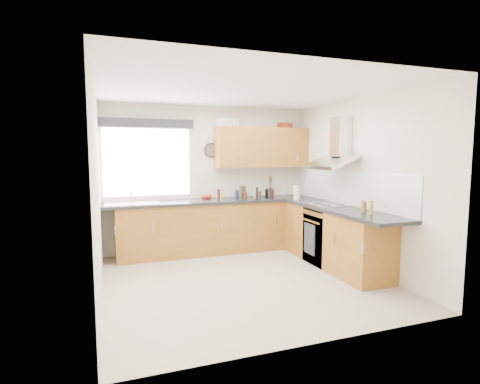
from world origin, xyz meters
name	(u,v)px	position (x,y,z in m)	size (l,w,h in m)	color
ground_plane	(244,280)	(0.00, 0.00, 0.00)	(3.60, 3.60, 0.00)	beige
ceiling	(244,91)	(0.00, 0.00, 2.50)	(3.60, 3.60, 0.02)	white
wall_back	(209,179)	(0.00, 1.80, 1.25)	(3.60, 0.02, 2.50)	silver
wall_front	(316,206)	(0.00, -1.80, 1.25)	(3.60, 0.02, 2.50)	silver
wall_left	(97,193)	(-1.80, 0.00, 1.25)	(0.02, 3.60, 2.50)	silver
wall_right	(358,184)	(1.80, 0.00, 1.25)	(0.02, 3.60, 2.50)	silver
window	(147,162)	(-1.05, 1.79, 1.55)	(1.40, 0.02, 1.10)	silver
window_blind	(147,123)	(-1.05, 1.70, 2.18)	(1.50, 0.18, 0.14)	#222329
splashback	(345,187)	(1.79, 0.30, 1.18)	(0.01, 3.00, 0.54)	white
base_cab_back	(208,228)	(-0.10, 1.51, 0.43)	(3.00, 0.58, 0.86)	brown
base_cab_corner	(292,222)	(1.50, 1.50, 0.43)	(0.60, 0.60, 0.86)	brown
base_cab_right	(334,238)	(1.51, 0.15, 0.43)	(0.58, 2.10, 0.86)	brown
worktop_back	(213,201)	(0.00, 1.50, 0.89)	(3.60, 0.62, 0.05)	black
worktop_right	(340,209)	(1.50, 0.00, 0.89)	(0.62, 2.42, 0.05)	black
sink	(132,201)	(-1.33, 1.50, 0.95)	(0.84, 0.46, 0.10)	silver
oven	(328,236)	(1.50, 0.30, 0.42)	(0.56, 0.58, 0.85)	black
hob_plate	(329,205)	(1.50, 0.30, 0.92)	(0.52, 0.52, 0.01)	silver
extractor_hood	(336,149)	(1.60, 0.30, 1.77)	(0.52, 0.78, 0.66)	silver
upper_cabinets	(262,147)	(0.95, 1.62, 1.80)	(1.70, 0.35, 0.70)	brown
washing_machine	(205,229)	(-0.15, 1.52, 0.41)	(0.57, 0.55, 0.83)	silver
wall_clock	(212,150)	(0.05, 1.76, 1.75)	(0.26, 0.26, 0.04)	#222329
casserole	(226,123)	(0.30, 1.72, 2.22)	(0.35, 0.26, 0.15)	silver
storage_box	(285,126)	(1.44, 1.72, 2.20)	(0.22, 0.18, 0.10)	#A3361A
utensil_pot	(270,192)	(1.15, 1.70, 0.99)	(0.11, 0.11, 0.15)	gray
kitchen_roll	(297,193)	(1.35, 1.05, 1.03)	(0.11, 0.11, 0.24)	silver
tomato_cluster	(206,197)	(-0.08, 1.65, 0.95)	(0.15, 0.15, 0.07)	#9F1D0D
jar_0	(270,193)	(0.99, 1.36, 1.00)	(0.05, 0.05, 0.18)	black
jar_1	(240,192)	(0.45, 1.38, 1.03)	(0.04, 0.04, 0.25)	#27531D
jar_2	(221,195)	(0.10, 1.35, 1.01)	(0.04, 0.04, 0.19)	olive
jar_3	(272,193)	(1.09, 1.49, 0.98)	(0.06, 0.06, 0.15)	#511711
jar_4	(219,194)	(0.09, 1.49, 1.00)	(0.06, 0.06, 0.18)	#411C17
jar_5	(244,192)	(0.61, 1.67, 1.01)	(0.07, 0.07, 0.20)	#4B201B
jar_6	(237,194)	(0.47, 1.64, 0.98)	(0.07, 0.07, 0.13)	#221854
jar_7	(245,195)	(0.57, 1.48, 0.97)	(0.06, 0.06, 0.12)	#592112
jar_8	(257,193)	(0.77, 1.42, 1.01)	(0.05, 0.05, 0.20)	black
jar_9	(255,194)	(0.74, 1.44, 0.99)	(0.04, 0.04, 0.17)	#ACA193
jar_10	(260,195)	(0.80, 1.36, 0.97)	(0.05, 0.05, 0.13)	#33251C
jar_11	(267,194)	(0.94, 1.40, 0.99)	(0.05, 0.05, 0.17)	black
bottle_0	(371,207)	(1.56, -0.60, 1.00)	(0.05, 0.05, 0.18)	#A78639
bottle_1	(364,207)	(1.58, -0.43, 0.98)	(0.07, 0.07, 0.15)	brown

